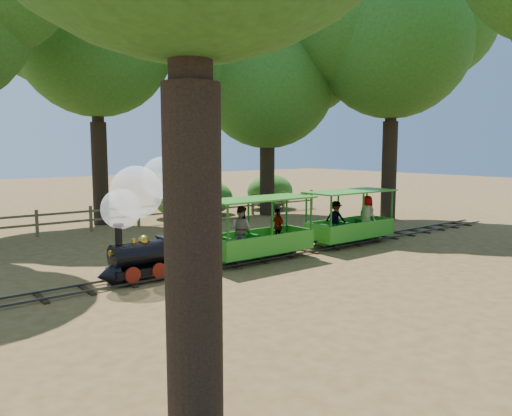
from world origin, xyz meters
TOP-DOWN VIEW (x-y plane):
  - ground at (0.00, 0.00)m, footprint 90.00×90.00m
  - track at (0.00, 0.00)m, footprint 22.00×1.00m
  - locomotive at (-4.43, 0.06)m, footprint 2.71×1.28m
  - carriage_front at (-1.00, -0.00)m, footprint 3.33×1.36m
  - carriage_rear at (3.01, -0.01)m, footprint 3.33×1.36m
  - oak_nc at (-2.03, 9.59)m, footprint 8.11×7.13m
  - oak_ne at (5.47, 7.59)m, footprint 8.09×7.12m
  - oak_e at (8.97, 3.09)m, footprint 8.66×7.62m
  - fence at (0.00, 8.00)m, footprint 18.10×0.10m
  - shrub_mid_w at (1.71, 9.30)m, footprint 2.53×1.95m
  - shrub_mid_e at (3.38, 9.30)m, footprint 2.35×1.80m
  - shrub_east at (7.19, 9.30)m, footprint 2.67×2.05m

SIDE VIEW (x-z plane):
  - ground at x=0.00m, z-range 0.00..0.00m
  - track at x=0.00m, z-range 0.02..0.12m
  - fence at x=0.00m, z-range 0.08..1.08m
  - carriage_front at x=-1.00m, z-range -0.09..1.64m
  - carriage_rear at x=3.01m, z-range -0.08..1.65m
  - shrub_mid_e at x=3.38m, z-range 0.00..1.62m
  - shrub_mid_w at x=1.71m, z-range 0.00..1.75m
  - shrub_east at x=7.19m, z-range 0.00..1.85m
  - locomotive at x=-4.43m, z-range 0.19..3.31m
  - oak_ne at x=5.47m, z-range 1.93..11.62m
  - oak_nc at x=-2.03m, z-range 2.58..13.59m
  - oak_e at x=8.97m, z-range 2.62..14.10m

